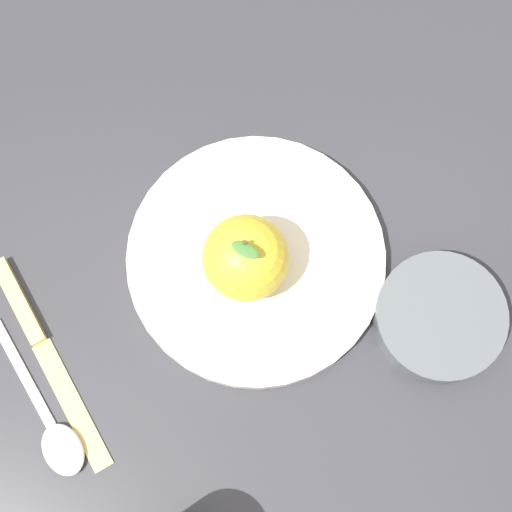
% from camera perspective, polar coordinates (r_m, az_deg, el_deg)
% --- Properties ---
extents(ground_plane, '(2.40, 2.40, 0.00)m').
position_cam_1_polar(ground_plane, '(0.69, -3.95, -1.91)').
color(ground_plane, '#2D2D33').
extents(dinner_plate, '(0.24, 0.24, 0.02)m').
position_cam_1_polar(dinner_plate, '(0.68, -0.00, -0.19)').
color(dinner_plate, silver).
rests_on(dinner_plate, ground_plane).
extents(apple, '(0.08, 0.08, 0.09)m').
position_cam_1_polar(apple, '(0.64, -0.80, -0.15)').
color(apple, gold).
rests_on(apple, dinner_plate).
extents(side_bowl, '(0.12, 0.12, 0.03)m').
position_cam_1_polar(side_bowl, '(0.68, 13.97, -4.58)').
color(side_bowl, '#4C5156').
rests_on(side_bowl, ground_plane).
extents(knife, '(0.20, 0.12, 0.01)m').
position_cam_1_polar(knife, '(0.70, -16.33, -6.37)').
color(knife, '#D8B766').
rests_on(knife, ground_plane).
extents(spoon, '(0.15, 0.10, 0.01)m').
position_cam_1_polar(spoon, '(0.69, -15.26, -13.07)').
color(spoon, silver).
rests_on(spoon, ground_plane).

